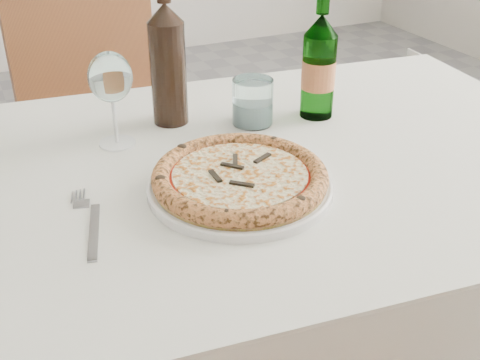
{
  "coord_description": "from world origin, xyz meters",
  "views": [
    {
      "loc": [
        -0.56,
        -0.88,
        1.26
      ],
      "look_at": [
        -0.2,
        -0.11,
        0.78
      ],
      "focal_mm": 45.0,
      "sensor_mm": 36.0,
      "label": 1
    }
  ],
  "objects_px": {
    "dining_table": "(217,207)",
    "pizza": "(240,177)",
    "beer_bottle": "(319,67)",
    "plate": "(240,186)",
    "wine_bottle": "(168,63)",
    "chair_far": "(103,126)",
    "wine_glass": "(110,79)",
    "tumbler": "(253,105)"
  },
  "relations": [
    {
      "from": "dining_table",
      "to": "pizza",
      "type": "relative_size",
      "value": 5.31
    },
    {
      "from": "pizza",
      "to": "beer_bottle",
      "type": "relative_size",
      "value": 1.09
    },
    {
      "from": "dining_table",
      "to": "plate",
      "type": "bearing_deg",
      "value": -90.0
    },
    {
      "from": "beer_bottle",
      "to": "wine_bottle",
      "type": "relative_size",
      "value": 0.91
    },
    {
      "from": "chair_far",
      "to": "dining_table",
      "type": "bearing_deg",
      "value": -86.77
    },
    {
      "from": "chair_far",
      "to": "plate",
      "type": "relative_size",
      "value": 3.06
    },
    {
      "from": "plate",
      "to": "beer_bottle",
      "type": "bearing_deg",
      "value": 37.9
    },
    {
      "from": "wine_glass",
      "to": "pizza",
      "type": "bearing_deg",
      "value": -62.01
    },
    {
      "from": "tumbler",
      "to": "wine_bottle",
      "type": "bearing_deg",
      "value": 152.41
    },
    {
      "from": "wine_glass",
      "to": "beer_bottle",
      "type": "distance_m",
      "value": 0.42
    },
    {
      "from": "plate",
      "to": "wine_glass",
      "type": "height_order",
      "value": "wine_glass"
    },
    {
      "from": "beer_bottle",
      "to": "wine_bottle",
      "type": "bearing_deg",
      "value": 161.02
    },
    {
      "from": "tumbler",
      "to": "dining_table",
      "type": "bearing_deg",
      "value": -135.59
    },
    {
      "from": "chair_far",
      "to": "wine_glass",
      "type": "xyz_separation_m",
      "value": [
        -0.09,
        -0.59,
        0.35
      ]
    },
    {
      "from": "pizza",
      "to": "beer_bottle",
      "type": "distance_m",
      "value": 0.36
    },
    {
      "from": "chair_far",
      "to": "beer_bottle",
      "type": "bearing_deg",
      "value": -63.28
    },
    {
      "from": "dining_table",
      "to": "tumbler",
      "type": "bearing_deg",
      "value": 44.41
    },
    {
      "from": "dining_table",
      "to": "wine_glass",
      "type": "relative_size",
      "value": 8.51
    },
    {
      "from": "plate",
      "to": "wine_glass",
      "type": "distance_m",
      "value": 0.31
    },
    {
      "from": "tumbler",
      "to": "wine_bottle",
      "type": "distance_m",
      "value": 0.19
    },
    {
      "from": "dining_table",
      "to": "wine_glass",
      "type": "bearing_deg",
      "value": 131.05
    },
    {
      "from": "dining_table",
      "to": "plate",
      "type": "relative_size",
      "value": 5.03
    },
    {
      "from": "dining_table",
      "to": "beer_bottle",
      "type": "xyz_separation_m",
      "value": [
        0.28,
        0.11,
        0.19
      ]
    },
    {
      "from": "plate",
      "to": "tumbler",
      "type": "height_order",
      "value": "tumbler"
    },
    {
      "from": "wine_bottle",
      "to": "dining_table",
      "type": "bearing_deg",
      "value": -87.68
    },
    {
      "from": "plate",
      "to": "beer_bottle",
      "type": "distance_m",
      "value": 0.36
    },
    {
      "from": "wine_bottle",
      "to": "plate",
      "type": "bearing_deg",
      "value": -88.42
    },
    {
      "from": "dining_table",
      "to": "wine_bottle",
      "type": "xyz_separation_m",
      "value": [
        -0.01,
        0.21,
        0.21
      ]
    },
    {
      "from": "plate",
      "to": "pizza",
      "type": "bearing_deg",
      "value": 147.99
    },
    {
      "from": "dining_table",
      "to": "chair_far",
      "type": "xyz_separation_m",
      "value": [
        -0.04,
        0.75,
        -0.13
      ]
    },
    {
      "from": "plate",
      "to": "tumbler",
      "type": "xyz_separation_m",
      "value": [
        0.14,
        0.24,
        0.03
      ]
    },
    {
      "from": "beer_bottle",
      "to": "chair_far",
      "type": "bearing_deg",
      "value": 116.72
    },
    {
      "from": "wine_glass",
      "to": "chair_far",
      "type": "bearing_deg",
      "value": 80.93
    },
    {
      "from": "wine_bottle",
      "to": "pizza",
      "type": "bearing_deg",
      "value": -88.42
    },
    {
      "from": "chair_far",
      "to": "pizza",
      "type": "bearing_deg",
      "value": -87.15
    },
    {
      "from": "plate",
      "to": "wine_bottle",
      "type": "bearing_deg",
      "value": 91.58
    },
    {
      "from": "dining_table",
      "to": "plate",
      "type": "distance_m",
      "value": 0.14
    },
    {
      "from": "wine_glass",
      "to": "beer_bottle",
      "type": "bearing_deg",
      "value": -5.78
    },
    {
      "from": "chair_far",
      "to": "beer_bottle",
      "type": "relative_size",
      "value": 3.52
    },
    {
      "from": "plate",
      "to": "beer_bottle",
      "type": "height_order",
      "value": "beer_bottle"
    },
    {
      "from": "pizza",
      "to": "wine_bottle",
      "type": "height_order",
      "value": "wine_bottle"
    },
    {
      "from": "pizza",
      "to": "wine_bottle",
      "type": "relative_size",
      "value": 0.99
    }
  ]
}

